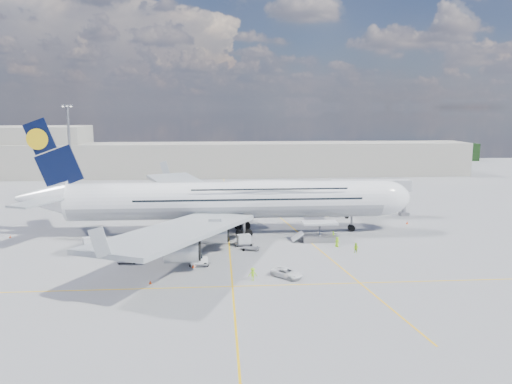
{
  "coord_description": "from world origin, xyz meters",
  "views": [
    {
      "loc": [
        -1.69,
        -86.75,
        24.78
      ],
      "look_at": [
        5.42,
        8.0,
        8.62
      ],
      "focal_mm": 35.0,
      "sensor_mm": 36.0,
      "label": 1
    }
  ],
  "objects": [
    {
      "name": "dolly_nose_near",
      "position": [
        2.69,
        0.76,
        1.09
      ],
      "size": [
        3.49,
        2.33,
        2.03
      ],
      "rotation": [
        0.0,
        0.0,
        0.21
      ],
      "color": "gray",
      "rests_on": "ground"
    },
    {
      "name": "tree_line",
      "position": [
        40.0,
        140.0,
        4.0
      ],
      "size": [
        160.0,
        6.0,
        8.0
      ],
      "primitive_type": "cube",
      "color": "#193814",
      "rests_on": "ground"
    },
    {
      "name": "baggage_tug",
      "position": [
        -5.0,
        -10.35,
        0.76
      ],
      "size": [
        2.89,
        1.62,
        1.72
      ],
      "rotation": [
        0.0,
        0.0,
        0.13
      ],
      "color": "white",
      "rests_on": "ground"
    },
    {
      "name": "cone_wing_left_inner",
      "position": [
        -3.79,
        16.1,
        0.27
      ],
      "size": [
        0.44,
        0.44,
        0.55
      ],
      "color": "#FF470D",
      "rests_on": "ground"
    },
    {
      "name": "ground",
      "position": [
        0.0,
        0.0,
        0.0
      ],
      "size": [
        300.0,
        300.0,
        0.0
      ],
      "primitive_type": "plane",
      "color": "gray",
      "rests_on": "ground"
    },
    {
      "name": "dolly_row_c",
      "position": [
        -5.0,
        -10.38,
        0.37
      ],
      "size": [
        3.63,
        2.78,
        0.47
      ],
      "rotation": [
        0.0,
        0.0,
        -0.37
      ],
      "color": "gray",
      "rests_on": "ground"
    },
    {
      "name": "light_mast",
      "position": [
        -40.0,
        45.0,
        13.21
      ],
      "size": [
        3.0,
        0.7,
        25.5
      ],
      "color": "gray",
      "rests_on": "ground"
    },
    {
      "name": "crew_van",
      "position": [
        19.35,
        -1.34,
        0.93
      ],
      "size": [
        1.0,
        1.08,
        1.85
      ],
      "primitive_type": "imported",
      "rotation": [
        0.0,
        0.0,
        2.19
      ],
      "color": "#9CEE19",
      "rests_on": "ground"
    },
    {
      "name": "cone_wing_right_inner",
      "position": [
        -5.89,
        -11.31,
        0.28
      ],
      "size": [
        0.45,
        0.45,
        0.58
      ],
      "color": "#FF470D",
      "rests_on": "ground"
    },
    {
      "name": "service_van",
      "position": [
        8.1,
        -16.88,
        0.68
      ],
      "size": [
        5.04,
        5.14,
        1.37
      ],
      "primitive_type": "imported",
      "rotation": [
        0.0,
        0.0,
        0.76
      ],
      "color": "white",
      "rests_on": "ground"
    },
    {
      "name": "cargo_loader",
      "position": [
        16.82,
        2.89,
        1.25
      ],
      "size": [
        8.53,
        3.2,
        3.67
      ],
      "color": "silver",
      "rests_on": "ground"
    },
    {
      "name": "cone_nose",
      "position": [
        38.59,
        15.08,
        0.31
      ],
      "size": [
        0.5,
        0.5,
        0.64
      ],
      "color": "#FF470D",
      "rests_on": "ground"
    },
    {
      "name": "dolly_nose_far",
      "position": [
        3.68,
        -2.13,
        0.35
      ],
      "size": [
        3.52,
        2.7,
        0.46
      ],
      "rotation": [
        0.0,
        0.0,
        -0.38
      ],
      "color": "gray",
      "rests_on": "ground"
    },
    {
      "name": "taxi_line_main",
      "position": [
        0.0,
        0.0,
        0.01
      ],
      "size": [
        0.25,
        220.0,
        0.01
      ],
      "primitive_type": "cube",
      "color": "yellow",
      "rests_on": "ground"
    },
    {
      "name": "cone_tail",
      "position": [
        -41.94,
        9.64,
        0.24
      ],
      "size": [
        0.39,
        0.39,
        0.49
      ],
      "color": "#FF470D",
      "rests_on": "ground"
    },
    {
      "name": "terminal",
      "position": [
        0.0,
        95.0,
        6.0
      ],
      "size": [
        180.0,
        16.0,
        12.0
      ],
      "primitive_type": "cube",
      "color": "#B2AD9E",
      "rests_on": "ground"
    },
    {
      "name": "cone_wing_right_outer",
      "position": [
        -11.64,
        -18.1,
        0.26
      ],
      "size": [
        0.42,
        0.42,
        0.53
      ],
      "color": "#FF470D",
      "rests_on": "ground"
    },
    {
      "name": "taxi_line_cross",
      "position": [
        0.0,
        -20.0,
        0.01
      ],
      "size": [
        120.0,
        0.25,
        0.01
      ],
      "primitive_type": "cube",
      "color": "yellow",
      "rests_on": "ground"
    },
    {
      "name": "dolly_row_b",
      "position": [
        -16.59,
        -8.09,
        1.03
      ],
      "size": [
        3.03,
        1.64,
        1.91
      ],
      "rotation": [
        0.0,
        0.0,
        0.01
      ],
      "color": "gray",
      "rests_on": "ground"
    },
    {
      "name": "dolly_row_a",
      "position": [
        -12.28,
        -1.76,
        1.1
      ],
      "size": [
        3.6,
        2.63,
        2.04
      ],
      "rotation": [
        0.0,
        0.0,
        -0.31
      ],
      "color": "gray",
      "rests_on": "ground"
    },
    {
      "name": "cone_wing_left_outer",
      "position": [
        -14.7,
        28.16,
        0.28
      ],
      "size": [
        0.45,
        0.45,
        0.58
      ],
      "color": "#FF470D",
      "rests_on": "ground"
    },
    {
      "name": "taxi_line_diag",
      "position": [
        14.0,
        10.0,
        0.01
      ],
      "size": [
        14.16,
        99.06,
        0.01
      ],
      "primitive_type": "cube",
      "rotation": [
        0.0,
        0.0,
        0.14
      ],
      "color": "yellow",
      "rests_on": "ground"
    },
    {
      "name": "catering_truck_inner",
      "position": [
        -14.06,
        27.43,
        1.9
      ],
      "size": [
        7.0,
        3.36,
        4.03
      ],
      "rotation": [
        0.0,
        0.0,
        -0.15
      ],
      "color": "gray",
      "rests_on": "ground"
    },
    {
      "name": "hangar",
      "position": [
        -70.0,
        100.0,
        9.0
      ],
      "size": [
        40.0,
        22.0,
        18.0
      ],
      "primitive_type": "cube",
      "color": "#B2AD9E",
      "rests_on": "ground"
    },
    {
      "name": "catering_truck_outer",
      "position": [
        -11.61,
        43.53,
        1.73
      ],
      "size": [
        6.21,
        2.46,
        3.72
      ],
      "rotation": [
        0.0,
        0.0,
        0.01
      ],
      "color": "gray",
      "rests_on": "ground"
    },
    {
      "name": "crew_wing",
      "position": [
        -14.6,
        -4.97,
        0.84
      ],
      "size": [
        0.7,
        1.06,
        1.68
      ],
      "primitive_type": "imported",
      "rotation": [
        0.0,
        0.0,
        1.25
      ],
      "color": "#ACED18",
      "rests_on": "ground"
    },
    {
      "name": "airliner",
      "position": [
        0.26,
        10.0,
        6.87
      ],
      "size": [
        77.26,
        79.15,
        23.71
      ],
      "color": "white",
      "rests_on": "ground"
    },
    {
      "name": "dolly_back",
      "position": [
        -24.88,
        1.55,
        1.03
      ],
      "size": [
        3.44,
        2.78,
        1.92
      ],
      "rotation": [
        0.0,
        0.0,
        0.45
      ],
      "color": "gray",
      "rests_on": "ground"
    },
    {
      "name": "crew_nose",
      "position": [
        19.66,
        2.92,
        0.91
      ],
      "size": [
        0.76,
        0.79,
        1.83
      ],
      "primitive_type": "imported",
      "rotation": [
        0.0,
        0.0,
        0.9
      ],
      "color": "#9DEC18",
      "rests_on": "ground"
    },
    {
      "name": "crew_tug",
      "position": [
        3.01,
        -17.94,
        0.99
      ],
      "size": [
        1.31,
        0.79,
        1.98
      ],
      "primitive_type": "imported",
      "rotation": [
        0.0,
        0.0,
        0.05
      ],
      "color": "#99E418",
      "rests_on": "ground"
    },
    {
      "name": "crew_loader",
      "position": [
        21.64,
        -5.54,
        0.92
      ],
      "size": [
        1.13,
        1.1,
        1.84
      ],
      "primitive_type": "imported",
      "rotation": [
        0.0,
        0.0,
        -0.65
      ],
      "color": "#A2E418",
      "rests_on": "ground"
    },
    {
      "name": "jet_bridge",
      "position": [
        29.81,
        20.94,
        6.85
      ],
      "size": [
        18.8,
        12.1,
        8.5
      ],
      "color": "#B7B7BC",
      "rests_on": "ground"
    }
  ]
}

